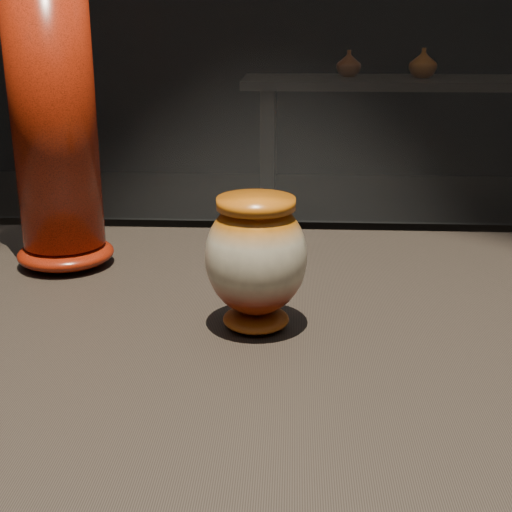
# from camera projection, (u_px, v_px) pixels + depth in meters

# --- Properties ---
(main_vase) EXTENTS (0.12, 0.12, 0.16)m
(main_vase) POSITION_uv_depth(u_px,v_px,m) (256.00, 258.00, 0.81)
(main_vase) COLOR maroon
(main_vase) RESTS_ON display_plinth
(tall_vase) EXTENTS (0.14, 0.14, 0.44)m
(tall_vase) POSITION_uv_depth(u_px,v_px,m) (54.00, 119.00, 0.98)
(tall_vase) COLOR #AB210B
(tall_vase) RESTS_ON display_plinth
(back_shelf) EXTENTS (2.00, 0.60, 0.90)m
(back_shelf) POSITION_uv_depth(u_px,v_px,m) (413.00, 124.00, 4.20)
(back_shelf) COLOR black
(back_shelf) RESTS_ON ground
(back_vase_left) EXTENTS (0.19, 0.19, 0.15)m
(back_vase_left) POSITION_uv_depth(u_px,v_px,m) (349.00, 64.00, 4.16)
(back_vase_left) COLOR #953E15
(back_vase_left) RESTS_ON back_shelf
(back_vase_mid) EXTENTS (0.18, 0.18, 0.17)m
(back_vase_mid) POSITION_uv_depth(u_px,v_px,m) (423.00, 63.00, 4.09)
(back_vase_mid) COLOR maroon
(back_vase_mid) RESTS_ON back_shelf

